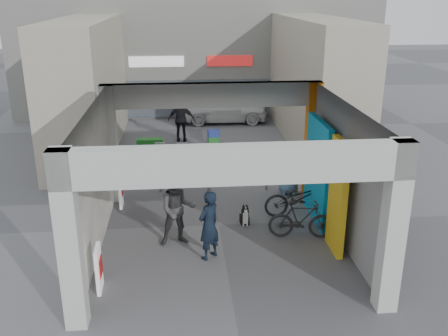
{
  "coord_description": "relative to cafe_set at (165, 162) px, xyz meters",
  "views": [
    {
      "loc": [
        -0.95,
        -12.16,
        6.0
      ],
      "look_at": [
        0.24,
        1.0,
        1.28
      ],
      "focal_mm": 40.0,
      "sensor_mm": 36.0,
      "label": 1
    }
  ],
  "objects": [
    {
      "name": "crate_stack",
      "position": [
        1.92,
        3.16,
        -0.03
      ],
      "size": [
        0.48,
        0.38,
        0.56
      ],
      "rotation": [
        0.0,
        0.0,
        0.08
      ],
      "color": "#1A5C21",
      "rests_on": "ground"
    },
    {
      "name": "ground",
      "position": [
        1.52,
        -4.52,
        -0.31
      ],
      "size": [
        90.0,
        90.0,
        0.0
      ],
      "primitive_type": "plane",
      "color": "#5B5B60",
      "rests_on": "ground"
    },
    {
      "name": "arcade_canopy",
      "position": [
        2.06,
        -5.34,
        1.99
      ],
      "size": [
        6.4,
        6.45,
        6.4
      ],
      "color": "#B5B5B1",
      "rests_on": "ground"
    },
    {
      "name": "bollard_left",
      "position": [
        -0.11,
        -1.98,
        0.12
      ],
      "size": [
        0.09,
        0.09,
        0.85
      ],
      "primitive_type": "cylinder",
      "color": "#92959A",
      "rests_on": "ground"
    },
    {
      "name": "advert_board_far",
      "position": [
        -1.22,
        -2.99,
        0.2
      ],
      "size": [
        0.12,
        0.55,
        1.0
      ],
      "rotation": [
        0.0,
        0.0,
        0.03
      ],
      "color": "white",
      "rests_on": "ground"
    },
    {
      "name": "bicycle_rear",
      "position": [
        3.56,
        -5.41,
        0.19
      ],
      "size": [
        1.72,
        0.7,
        1.0
      ],
      "primitive_type": "imported",
      "rotation": [
        0.0,
        0.0,
        1.43
      ],
      "color": "black",
      "rests_on": "ground"
    },
    {
      "name": "man_with_dog",
      "position": [
        1.16,
        -6.23,
        0.54
      ],
      "size": [
        0.73,
        0.72,
        1.69
      ],
      "primitive_type": "imported",
      "rotation": [
        0.0,
        0.0,
        3.9
      ],
      "color": "black",
      "rests_on": "ground"
    },
    {
      "name": "border_collie",
      "position": [
        2.23,
        -4.55,
        -0.07
      ],
      "size": [
        0.23,
        0.44,
        0.61
      ],
      "rotation": [
        0.0,
        0.0,
        0.06
      ],
      "color": "black",
      "rests_on": "ground"
    },
    {
      "name": "produce_stand",
      "position": [
        -0.59,
        1.25,
        -0.01
      ],
      "size": [
        1.16,
        0.63,
        0.76
      ],
      "rotation": [
        0.0,
        0.0,
        0.15
      ],
      "color": "black",
      "rests_on": "ground"
    },
    {
      "name": "white_van",
      "position": [
        2.57,
        6.6,
        0.42
      ],
      "size": [
        4.28,
        1.78,
        1.45
      ],
      "primitive_type": "imported",
      "rotation": [
        0.0,
        0.0,
        1.55
      ],
      "color": "silver",
      "rests_on": "ground"
    },
    {
      "name": "man_back_turned",
      "position": [
        0.44,
        -5.46,
        0.62
      ],
      "size": [
        1.0,
        0.83,
        1.87
      ],
      "primitive_type": "imported",
      "rotation": [
        0.0,
        0.0,
        0.14
      ],
      "color": "#3E3E40",
      "rests_on": "ground"
    },
    {
      "name": "plaza_bldg_left",
      "position": [
        -2.98,
        2.98,
        2.19
      ],
      "size": [
        2.0,
        9.0,
        5.0
      ],
      "primitive_type": "cube",
      "color": "#A29B86",
      "rests_on": "ground"
    },
    {
      "name": "bollard_center",
      "position": [
        1.4,
        -2.03,
        0.12
      ],
      "size": [
        0.09,
        0.09,
        0.87
      ],
      "primitive_type": "cylinder",
      "color": "#92959A",
      "rests_on": "ground"
    },
    {
      "name": "plaza_bldg_right",
      "position": [
        6.02,
        2.98,
        2.19
      ],
      "size": [
        2.0,
        9.0,
        5.0
      ],
      "primitive_type": "cube",
      "color": "#A29B86",
      "rests_on": "ground"
    },
    {
      "name": "bicycle_front",
      "position": [
        3.82,
        -4.08,
        0.21
      ],
      "size": [
        2.04,
        0.85,
        1.05
      ],
      "primitive_type": "imported",
      "rotation": [
        0.0,
        0.0,
        1.65
      ],
      "color": "black",
      "rests_on": "ground"
    },
    {
      "name": "far_building",
      "position": [
        1.52,
        9.48,
        3.68
      ],
      "size": [
        18.0,
        4.08,
        8.0
      ],
      "color": "silver",
      "rests_on": "ground"
    },
    {
      "name": "man_elderly",
      "position": [
        3.88,
        -2.48,
        0.51
      ],
      "size": [
        0.85,
        0.6,
        1.64
      ],
      "primitive_type": "imported",
      "rotation": [
        0.0,
        0.0,
        -0.11
      ],
      "color": "#5581A5",
      "rests_on": "ground"
    },
    {
      "name": "cafe_set",
      "position": [
        0.0,
        0.0,
        0.0
      ],
      "size": [
        1.45,
        1.17,
        0.88
      ],
      "rotation": [
        0.0,
        0.0,
        -0.29
      ],
      "color": "#B1B2B7",
      "rests_on": "ground"
    },
    {
      "name": "bollard_right",
      "position": [
        3.25,
        -2.13,
        0.12
      ],
      "size": [
        0.09,
        0.09,
        0.87
      ],
      "primitive_type": "cylinder",
      "color": "#92959A",
      "rests_on": "ground"
    },
    {
      "name": "man_crates",
      "position": [
        0.61,
        3.5,
        0.62
      ],
      "size": [
        1.13,
        0.56,
        1.87
      ],
      "primitive_type": "imported",
      "rotation": [
        0.0,
        0.0,
        3.04
      ],
      "color": "black",
      "rests_on": "ground"
    },
    {
      "name": "advert_board_near",
      "position": [
        -1.22,
        -7.36,
        0.2
      ],
      "size": [
        0.11,
        0.55,
        1.0
      ],
      "rotation": [
        0.0,
        0.0,
        0.03
      ],
      "color": "white",
      "rests_on": "ground"
    }
  ]
}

